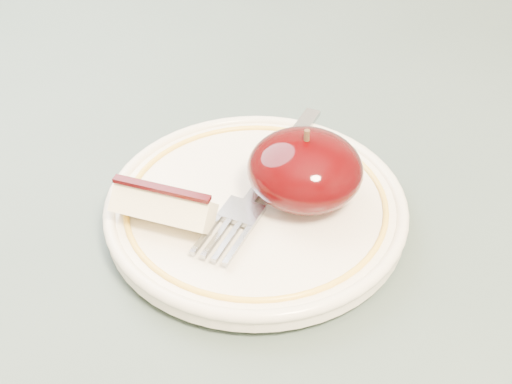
% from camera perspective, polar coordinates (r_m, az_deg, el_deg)
% --- Properties ---
extents(table, '(0.90, 0.90, 0.75)m').
position_cam_1_polar(table, '(0.57, -3.30, -9.76)').
color(table, brown).
rests_on(table, ground).
extents(plate, '(0.21, 0.21, 0.02)m').
position_cam_1_polar(plate, '(0.50, 0.00, -1.22)').
color(plate, '#F3E5CC').
rests_on(plate, table).
extents(apple_half, '(0.08, 0.08, 0.06)m').
position_cam_1_polar(apple_half, '(0.49, 3.94, 1.81)').
color(apple_half, black).
rests_on(apple_half, plate).
extents(apple_wedge, '(0.07, 0.03, 0.03)m').
position_cam_1_polar(apple_wedge, '(0.48, -7.43, -1.19)').
color(apple_wedge, '#FBECB9').
rests_on(apple_wedge, plate).
extents(fork, '(0.05, 0.19, 0.00)m').
position_cam_1_polar(fork, '(0.51, 0.66, 0.93)').
color(fork, gray).
rests_on(fork, plate).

